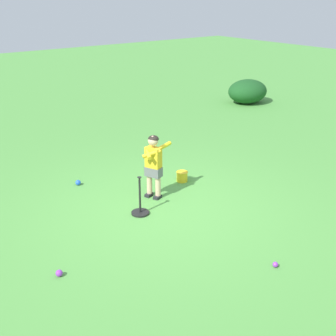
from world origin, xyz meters
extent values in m
plane|color=#519942|center=(0.00, 0.00, 0.00)|extent=(40.00, 40.00, 0.00)
cube|color=#232328|center=(-0.41, 0.14, 0.03)|extent=(0.14, 0.17, 0.05)
cylinder|color=#DBB28E|center=(-0.42, 0.16, 0.21)|extent=(0.09, 0.09, 0.34)
cube|color=#232328|center=(-0.57, 0.08, 0.03)|extent=(0.14, 0.17, 0.05)
cylinder|color=#DBB28E|center=(-0.58, 0.10, 0.21)|extent=(0.09, 0.09, 0.34)
cube|color=slate|center=(-0.50, 0.13, 0.46)|extent=(0.31, 0.24, 0.16)
cube|color=yellow|center=(-0.50, 0.13, 0.71)|extent=(0.29, 0.23, 0.34)
sphere|color=#DBB28E|center=(-0.50, 0.13, 1.00)|extent=(0.17, 0.17, 0.17)
ellipsoid|color=black|center=(-0.50, 0.14, 1.02)|extent=(0.22, 0.22, 0.11)
sphere|color=yellow|center=(-0.45, 0.00, 0.80)|extent=(0.04, 0.04, 0.04)
cylinder|color=black|center=(-0.46, 0.09, 0.81)|extent=(0.05, 0.14, 0.05)
cylinder|color=yellow|center=(-0.50, 0.32, 0.85)|extent=(0.13, 0.35, 0.11)
sphere|color=yellow|center=(-0.53, 0.49, 0.87)|extent=(0.07, 0.07, 0.07)
cylinder|color=yellow|center=(-0.43, 0.04, 0.81)|extent=(0.18, 0.31, 0.14)
cylinder|color=yellow|center=(-0.49, 0.02, 0.81)|extent=(0.31, 0.19, 0.14)
sphere|color=blue|center=(-1.71, -0.67, 0.05)|extent=(0.10, 0.10, 0.10)
sphere|color=purple|center=(2.09, 0.16, 0.04)|extent=(0.07, 0.07, 0.07)
sphere|color=purple|center=(0.61, -2.09, 0.04)|extent=(0.09, 0.09, 0.09)
cylinder|color=black|center=(-0.13, -0.39, 0.01)|extent=(0.28, 0.28, 0.03)
cylinder|color=black|center=(-0.13, -0.39, 0.31)|extent=(0.03, 0.03, 0.55)
cone|color=black|center=(-0.13, -0.39, 0.60)|extent=(0.07, 0.07, 0.04)
cylinder|color=yellow|center=(-0.72, 0.92, 0.09)|extent=(0.20, 0.20, 0.18)
torus|color=yellow|center=(-0.72, 0.92, 0.18)|extent=(0.22, 0.22, 0.02)
ellipsoid|color=#194C1E|center=(-4.15, 6.26, 0.36)|extent=(1.06, 1.26, 0.71)
camera|label=1|loc=(5.02, -3.79, 3.26)|focal=47.55mm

